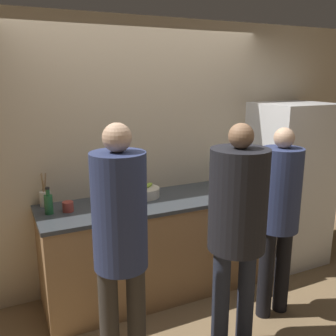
# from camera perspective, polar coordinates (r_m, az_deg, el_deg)

# --- Properties ---
(ground_plane) EXTENTS (14.00, 14.00, 0.00)m
(ground_plane) POSITION_cam_1_polar(r_m,az_deg,el_deg) (3.62, 1.14, -20.92)
(ground_plane) COLOR #8C704C
(wall_back) EXTENTS (5.20, 0.06, 2.60)m
(wall_back) POSITION_cam_1_polar(r_m,az_deg,el_deg) (3.72, -3.83, 2.00)
(wall_back) COLOR #C6B293
(wall_back) RESTS_ON ground_plane
(counter) EXTENTS (2.18, 0.72, 0.95)m
(counter) POSITION_cam_1_polar(r_m,az_deg,el_deg) (3.69, -1.61, -11.68)
(counter) COLOR #9E754C
(counter) RESTS_ON ground_plane
(refrigerator) EXTENTS (0.76, 0.71, 1.79)m
(refrigerator) POSITION_cam_1_polar(r_m,az_deg,el_deg) (4.36, 17.87, -2.37)
(refrigerator) COLOR white
(refrigerator) RESTS_ON ground_plane
(person_left) EXTENTS (0.35, 0.35, 1.80)m
(person_left) POSITION_cam_1_polar(r_m,az_deg,el_deg) (2.44, -7.29, -10.16)
(person_left) COLOR #38332D
(person_left) RESTS_ON ground_plane
(person_center) EXTENTS (0.42, 0.42, 1.76)m
(person_center) POSITION_cam_1_polar(r_m,az_deg,el_deg) (2.74, 10.52, -7.24)
(person_center) COLOR #232838
(person_center) RESTS_ON ground_plane
(person_right) EXTENTS (0.34, 0.34, 1.67)m
(person_right) POSITION_cam_1_polar(r_m,az_deg,el_deg) (3.28, 16.54, -5.89)
(person_right) COLOR black
(person_right) RESTS_ON ground_plane
(fruit_bowl) EXTENTS (0.28, 0.28, 0.13)m
(fruit_bowl) POSITION_cam_1_polar(r_m,az_deg,el_deg) (3.56, -3.58, -3.69)
(fruit_bowl) COLOR beige
(fruit_bowl) RESTS_ON counter
(utensil_crock) EXTENTS (0.10, 0.10, 0.30)m
(utensil_crock) POSITION_cam_1_polar(r_m,az_deg,el_deg) (3.47, -18.22, -4.33)
(utensil_crock) COLOR silver
(utensil_crock) RESTS_ON counter
(bottle_clear) EXTENTS (0.08, 0.08, 0.16)m
(bottle_clear) POSITION_cam_1_polar(r_m,az_deg,el_deg) (3.38, -7.91, -4.48)
(bottle_clear) COLOR silver
(bottle_clear) RESTS_ON counter
(bottle_green) EXTENTS (0.07, 0.07, 0.23)m
(bottle_green) POSITION_cam_1_polar(r_m,az_deg,el_deg) (3.26, -17.74, -5.17)
(bottle_green) COLOR #236033
(bottle_green) RESTS_ON counter
(cup_red) EXTENTS (0.09, 0.09, 0.08)m
(cup_red) POSITION_cam_1_polar(r_m,az_deg,el_deg) (3.29, -15.00, -5.70)
(cup_red) COLOR #A33D33
(cup_red) RESTS_ON counter
(potted_plant) EXTENTS (0.13, 0.13, 0.22)m
(potted_plant) POSITION_cam_1_polar(r_m,az_deg,el_deg) (3.90, 8.50, -1.13)
(potted_plant) COLOR #3D3D42
(potted_plant) RESTS_ON counter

